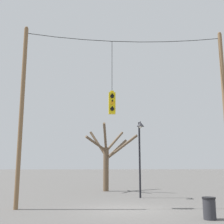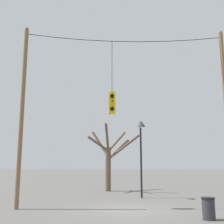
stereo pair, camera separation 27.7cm
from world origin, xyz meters
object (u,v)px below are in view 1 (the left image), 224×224
(utility_pole_left, at_px, (21,113))
(traffic_light_near_right_pole, at_px, (112,103))
(street_lamp, at_px, (140,140))
(trash_bin, at_px, (209,208))
(bare_tree, at_px, (108,157))

(utility_pole_left, xyz_separation_m, traffic_light_near_right_pole, (4.54, -0.01, 0.58))
(utility_pole_left, distance_m, street_lamp, 7.73)
(street_lamp, xyz_separation_m, trash_bin, (1.55, -6.82, -3.18))
(street_lamp, relative_size, bare_tree, 0.92)
(traffic_light_near_right_pole, relative_size, trash_bin, 4.72)
(traffic_light_near_right_pole, height_order, bare_tree, traffic_light_near_right_pole)
(utility_pole_left, height_order, street_lamp, utility_pole_left)
(utility_pole_left, bearing_deg, bare_tree, 61.48)
(traffic_light_near_right_pole, bearing_deg, trash_bin, -38.99)
(utility_pole_left, relative_size, trash_bin, 11.09)
(traffic_light_near_right_pole, distance_m, bare_tree, 9.08)
(street_lamp, relative_size, trash_bin, 5.75)
(traffic_light_near_right_pole, distance_m, trash_bin, 6.66)
(utility_pole_left, height_order, bare_tree, utility_pole_left)
(utility_pole_left, xyz_separation_m, trash_bin, (8.14, -2.92, -4.21))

